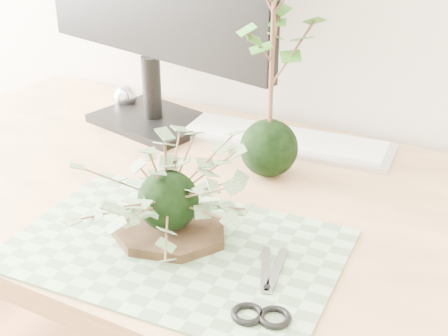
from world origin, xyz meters
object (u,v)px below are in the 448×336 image
at_px(desk, 278,254).
at_px(maple_kokedama, 274,5).
at_px(keyboard, 284,140).
at_px(ivy_kokedama, 167,175).

bearing_deg(desk, maple_kokedama, 124.54).
bearing_deg(keyboard, ivy_kokedama, -97.03).
height_order(ivy_kokedama, keyboard, ivy_kokedama).
xyz_separation_m(desk, keyboard, (-0.10, 0.24, 0.10)).
distance_m(desk, ivy_kokedama, 0.27).
height_order(desk, maple_kokedama, maple_kokedama).
bearing_deg(maple_kokedama, keyboard, 102.08).
xyz_separation_m(desk, ivy_kokedama, (-0.11, -0.16, 0.19)).
relative_size(desk, ivy_kokedama, 5.76).
bearing_deg(desk, keyboard, 112.64).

